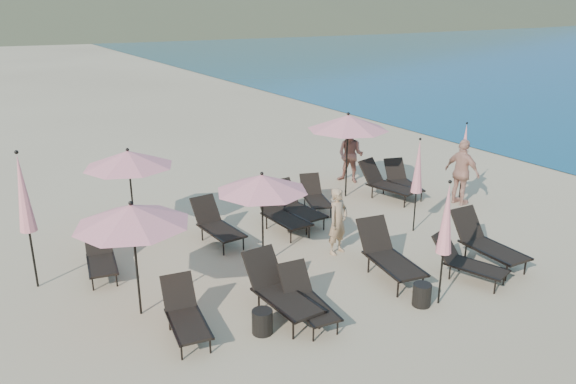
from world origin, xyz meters
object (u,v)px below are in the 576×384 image
beachgoer_a (338,221)px  beachgoer_c (462,172)px  umbrella_open_3 (348,122)px  umbrella_closed_2 (23,194)px  lounger_8 (281,213)px  umbrella_closed_1 (465,146)px  lounger_1 (279,290)px  lounger_9 (296,206)px  beachgoer_b (351,155)px  lounger_6 (100,253)px  lounger_11 (402,180)px  umbrella_open_1 (262,183)px  lounger_4 (467,261)px  lounger_10 (315,196)px  umbrella_closed_0 (446,219)px  side_table_1 (422,295)px  lounger_3 (388,254)px  lounger_2 (307,298)px  lounger_7 (216,224)px  lounger_5 (486,242)px  lounger_0 (185,313)px  umbrella_closed_3 (418,167)px  lounger_12 (386,182)px  umbrella_open_0 (132,215)px  side_table_0 (262,322)px

beachgoer_a → beachgoer_c: (4.92, 0.87, 0.16)m
umbrella_open_3 → umbrella_closed_2: size_ratio=0.88×
lounger_8 → umbrella_closed_1: size_ratio=0.78×
lounger_1 → lounger_9: 4.52m
beachgoer_a → beachgoer_b: bearing=32.6°
lounger_6 → umbrella_closed_1: size_ratio=0.69×
lounger_11 → umbrella_open_1: bearing=-144.5°
lounger_6 → beachgoer_c: size_ratio=0.85×
lounger_4 → beachgoer_a: bearing=103.7°
lounger_10 → beachgoer_b: bearing=50.8°
umbrella_closed_0 → umbrella_closed_1: size_ratio=1.09×
beachgoer_b → beachgoer_c: beachgoer_c is taller
side_table_1 → lounger_3: bearing=79.4°
lounger_3 → lounger_4: size_ratio=1.17×
lounger_1 → beachgoer_a: size_ratio=1.18×
umbrella_open_1 → beachgoer_b: 6.56m
lounger_8 → lounger_4: bearing=-68.9°
lounger_3 → lounger_9: bearing=100.0°
lounger_2 → lounger_4: (3.68, -0.41, 0.01)m
umbrella_open_1 → beachgoer_b: size_ratio=1.20×
lounger_7 → umbrella_open_1: (0.36, -1.67, 1.43)m
lounger_1 → lounger_2: size_ratio=1.18×
lounger_7 → lounger_11: 6.20m
lounger_5 → umbrella_open_1: (-4.26, 2.43, 1.39)m
lounger_2 → lounger_6: lounger_6 is taller
lounger_8 → umbrella_closed_2: umbrella_closed_2 is taller
lounger_0 → lounger_2: size_ratio=1.02×
lounger_2 → lounger_11: size_ratio=0.89×
lounger_3 → lounger_10: bearing=86.6°
lounger_2 → umbrella_closed_0: bearing=-13.9°
umbrella_closed_1 → umbrella_closed_3: 3.04m
lounger_3 → beachgoer_a: beachgoer_a is taller
lounger_8 → beachgoer_c: size_ratio=0.94×
lounger_11 → lounger_12: lounger_12 is taller
side_table_1 → lounger_9: bearing=87.9°
lounger_0 → umbrella_closed_1: (9.46, 2.53, 1.18)m
lounger_0 → umbrella_closed_0: (4.54, -1.50, 1.32)m
lounger_12 → umbrella_open_0: bearing=-175.9°
umbrella_open_3 → side_table_1: size_ratio=5.70×
lounger_10 → lounger_1: bearing=-112.7°
lounger_3 → lounger_5: size_ratio=1.04×
lounger_11 → umbrella_closed_0: umbrella_closed_0 is taller
umbrella_closed_1 → lounger_10: bearing=160.5°
side_table_0 → umbrella_closed_2: bearing=129.1°
umbrella_closed_1 → umbrella_closed_2: 11.44m
lounger_5 → lounger_8: size_ratio=1.04×
side_table_1 → beachgoer_b: bearing=63.1°
umbrella_closed_0 → umbrella_open_0: bearing=152.9°
lounger_1 → lounger_2: 0.53m
side_table_1 → beachgoer_a: (0.02, 2.76, 0.56)m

